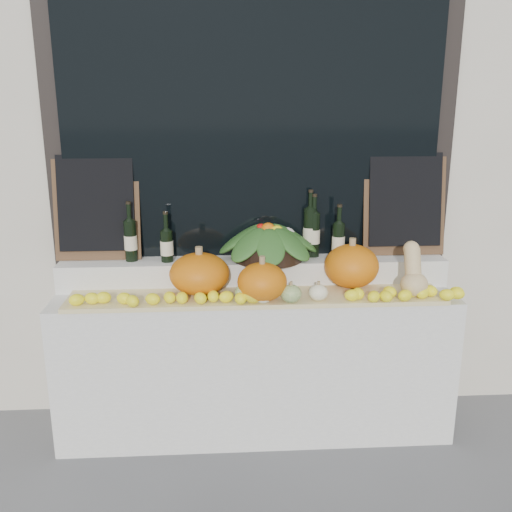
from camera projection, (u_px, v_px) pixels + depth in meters
storefront_facade at (248, 53)px, 3.64m from camera, size 7.00×0.94×4.50m
display_sill at (255, 361)px, 3.44m from camera, size 2.30×0.55×0.88m
rear_tier at (254, 271)px, 3.44m from camera, size 2.30×0.25×0.16m
straw_bedding at (257, 297)px, 3.19m from camera, size 2.10×0.32×0.02m
pumpkin_left at (200, 274)px, 3.19m from camera, size 0.39×0.39×0.23m
pumpkin_right at (351, 266)px, 3.30m from camera, size 0.38×0.38×0.25m
pumpkin_center at (262, 282)px, 3.09m from camera, size 0.33×0.33×0.21m
butternut_squash at (413, 274)px, 3.17m from camera, size 0.15×0.21×0.29m
decorative_gourds at (273, 293)px, 3.08m from camera, size 0.51×0.15×0.15m
lemon_heap at (258, 297)px, 3.08m from camera, size 2.20×0.16×0.06m
produce_bowl at (268, 241)px, 3.38m from camera, size 0.63×0.63×0.23m
wine_bottle_far_left at (131, 240)px, 3.34m from camera, size 0.08×0.08×0.36m
wine_bottle_near_left at (167, 245)px, 3.34m from camera, size 0.08×0.08×0.30m
wine_bottle_tall at (310, 232)px, 3.44m from camera, size 0.08×0.08×0.41m
wine_bottle_near_right at (314, 234)px, 3.43m from camera, size 0.08×0.08×0.38m
wine_bottle_far_right at (338, 241)px, 3.37m from camera, size 0.08×0.08×0.33m
chalkboard_left at (96, 206)px, 3.34m from camera, size 0.50×0.12×0.62m
chalkboard_right at (405, 202)px, 3.44m from camera, size 0.50×0.12×0.62m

